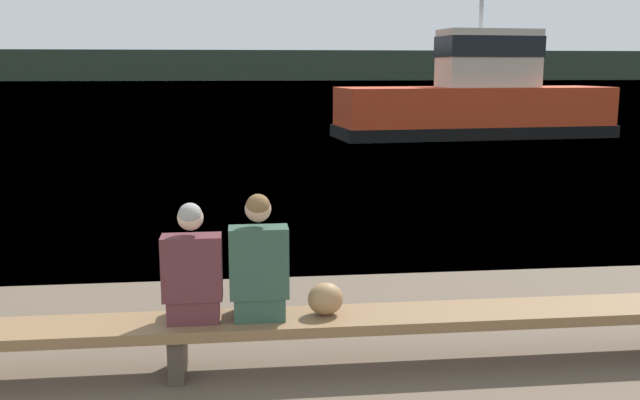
{
  "coord_description": "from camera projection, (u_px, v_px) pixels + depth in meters",
  "views": [
    {
      "loc": [
        0.72,
        -1.66,
        2.31
      ],
      "look_at": [
        1.67,
        6.55,
        0.77
      ],
      "focal_mm": 40.0,
      "sensor_mm": 36.0,
      "label": 1
    }
  ],
  "objects": [
    {
      "name": "person_right",
      "position": [
        259.0,
        266.0,
        5.37
      ],
      "size": [
        0.44,
        0.36,
        0.97
      ],
      "color": "#2D4C3D",
      "rests_on": "bench_main"
    },
    {
      "name": "far_shoreline",
      "position": [
        233.0,
        65.0,
        137.34
      ],
      "size": [
        600.0,
        12.0,
        5.61
      ],
      "primitive_type": "cube",
      "color": "#2D3D2D",
      "rests_on": "ground"
    },
    {
      "name": "shopping_bag",
      "position": [
        325.0,
        299.0,
        5.5
      ],
      "size": [
        0.27,
        0.22,
        0.25
      ],
      "color": "#9E754C",
      "rests_on": "bench_main"
    },
    {
      "name": "tugboat_red",
      "position": [
        476.0,
        103.0,
        24.1
      ],
      "size": [
        9.58,
        3.59,
        6.02
      ],
      "rotation": [
        0.0,
        0.0,
        1.66
      ],
      "color": "red",
      "rests_on": "water_surface"
    },
    {
      "name": "bench_main",
      "position": [
        177.0,
        330.0,
        5.39
      ],
      "size": [
        8.7,
        0.51,
        0.42
      ],
      "color": "brown",
      "rests_on": "ground"
    },
    {
      "name": "water_surface",
      "position": [
        233.0,
        81.0,
        125.05
      ],
      "size": [
        240.0,
        240.0,
        0.0
      ],
      "primitive_type": "plane",
      "color": "teal",
      "rests_on": "ground"
    },
    {
      "name": "person_left",
      "position": [
        192.0,
        272.0,
        5.32
      ],
      "size": [
        0.44,
        0.36,
        0.92
      ],
      "color": "#56282D",
      "rests_on": "bench_main"
    }
  ]
}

